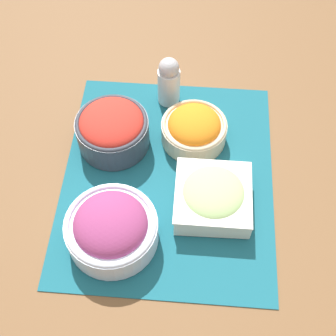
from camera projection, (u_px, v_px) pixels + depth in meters
name	position (u px, v px, depth m)	size (l,w,h in m)	color
ground_plane	(168.00, 178.00, 0.88)	(3.00, 3.00, 0.00)	brown
placemat	(168.00, 177.00, 0.88)	(0.47, 0.39, 0.00)	#195B6B
cucumber_bowl	(213.00, 196.00, 0.82)	(0.13, 0.13, 0.06)	silver
tomato_bowl	(112.00, 129.00, 0.88)	(0.14, 0.14, 0.08)	#333842
carrot_bowl	(194.00, 128.00, 0.90)	(0.13, 0.13, 0.07)	#C6B28E
onion_bowl	(111.00, 228.00, 0.77)	(0.16, 0.16, 0.08)	silver
pepper_shaker	(169.00, 81.00, 0.93)	(0.05, 0.05, 0.11)	silver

